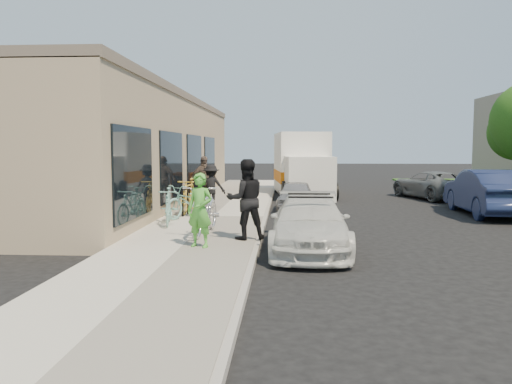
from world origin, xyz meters
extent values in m
plane|color=black|center=(0.00, 0.00, 0.00)|extent=(120.00, 120.00, 0.00)
cube|color=#B9B3A7|center=(-2.00, 3.00, 0.07)|extent=(3.00, 34.00, 0.15)
cube|color=#9A958D|center=(-0.45, 3.00, 0.07)|extent=(0.12, 34.00, 0.13)
cube|color=tan|center=(-5.25, 8.00, 2.00)|extent=(3.50, 20.00, 4.00)
cube|color=#6B5D50|center=(-5.25, 8.00, 4.10)|extent=(3.60, 20.00, 0.25)
cube|color=black|center=(-3.48, 0.00, 1.60)|extent=(0.06, 3.00, 2.20)
cube|color=black|center=(-3.48, 4.00, 1.60)|extent=(0.06, 3.00, 2.20)
cube|color=black|center=(-3.48, 8.00, 1.60)|extent=(0.06, 3.00, 2.20)
cube|color=black|center=(-3.48, 12.00, 1.60)|extent=(0.06, 3.00, 2.20)
cylinder|color=black|center=(-2.91, 2.84, 0.55)|extent=(0.06, 0.06, 0.80)
cylinder|color=black|center=(-2.86, 3.37, 0.55)|extent=(0.06, 0.06, 0.80)
cylinder|color=black|center=(-2.88, 3.11, 0.95)|extent=(0.10, 0.53, 0.06)
cube|color=black|center=(-3.08, 6.66, 0.71)|extent=(0.72, 0.41, 1.11)
cube|color=black|center=(-3.16, 7.06, 0.71)|extent=(0.72, 0.41, 1.11)
cube|color=black|center=(-3.07, 6.62, 0.77)|extent=(0.57, 0.29, 0.80)
imported|color=silver|center=(0.68, -1.22, 0.58)|extent=(1.72, 4.03, 1.16)
cylinder|color=black|center=(0.68, -1.65, 1.18)|extent=(0.92, 0.04, 0.04)
cylinder|color=black|center=(0.68, -0.88, 1.18)|extent=(0.92, 0.04, 0.04)
imported|color=#959499|center=(0.52, 5.78, 0.52)|extent=(1.43, 3.13, 1.04)
cube|color=white|center=(1.16, 9.18, 0.92)|extent=(2.12, 2.12, 1.84)
cube|color=black|center=(1.16, 9.18, 1.31)|extent=(1.79, 0.23, 0.87)
cube|color=white|center=(0.87, 12.07, 1.50)|extent=(2.61, 4.26, 2.81)
cube|color=#D0660C|center=(0.87, 12.07, 0.87)|extent=(2.64, 4.28, 0.53)
cylinder|color=black|center=(0.24, 8.60, 0.39)|extent=(0.32, 0.79, 0.77)
cylinder|color=black|center=(2.17, 8.79, 0.39)|extent=(0.32, 0.79, 0.77)
cylinder|color=black|center=(0.14, 9.66, 0.39)|extent=(0.32, 0.79, 0.77)
cylinder|color=black|center=(2.06, 9.85, 0.39)|extent=(0.32, 0.79, 0.77)
cylinder|color=black|center=(-0.23, 13.32, 0.39)|extent=(0.32, 0.79, 0.77)
cylinder|color=black|center=(1.70, 13.51, 0.39)|extent=(0.32, 0.79, 0.77)
imported|color=#162044|center=(6.73, 4.83, 0.75)|extent=(1.77, 4.62, 1.50)
imported|color=#575A5C|center=(6.50, 10.23, 0.59)|extent=(3.07, 4.66, 1.19)
imported|color=silver|center=(-1.73, -0.11, 0.73)|extent=(0.94, 2.27, 1.17)
imported|color=green|center=(-1.59, -1.70, 0.92)|extent=(0.65, 0.53, 1.53)
imported|color=black|center=(-0.72, -0.75, 1.05)|extent=(1.03, 0.90, 1.79)
imported|color=#7DBBAF|center=(-2.96, 1.26, 0.64)|extent=(0.75, 1.69, 0.98)
imported|color=#7DBBAF|center=(-2.67, 2.62, 0.64)|extent=(1.48, 1.94, 0.98)
imported|color=gold|center=(-2.85, 3.64, 0.70)|extent=(0.68, 1.85, 1.09)
imported|color=black|center=(-2.36, 4.95, 0.89)|extent=(1.00, 0.63, 1.48)
imported|color=brown|center=(-2.74, 5.69, 1.03)|extent=(1.12, 0.85, 1.76)
camera|label=1|loc=(0.16, -11.78, 2.19)|focal=35.00mm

